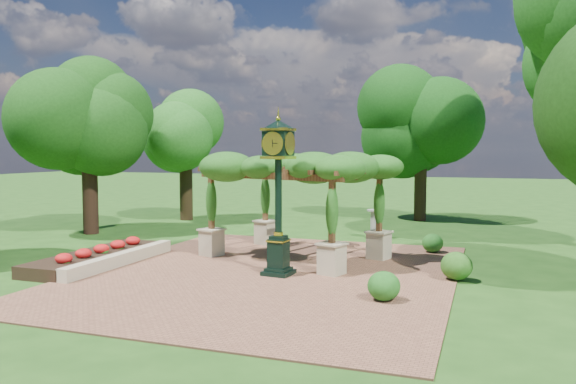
% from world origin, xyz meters
% --- Properties ---
extents(ground, '(120.00, 120.00, 0.00)m').
position_xyz_m(ground, '(0.00, 0.00, 0.00)').
color(ground, '#1E4714').
rests_on(ground, ground).
extents(brick_plaza, '(10.00, 12.00, 0.04)m').
position_xyz_m(brick_plaza, '(0.00, 1.00, 0.02)').
color(brick_plaza, brown).
rests_on(brick_plaza, ground).
extents(border_wall, '(0.35, 5.00, 0.40)m').
position_xyz_m(border_wall, '(-4.60, 0.50, 0.20)').
color(border_wall, '#C6B793').
rests_on(border_wall, ground).
extents(flower_bed, '(1.50, 5.00, 0.36)m').
position_xyz_m(flower_bed, '(-5.50, 0.50, 0.18)').
color(flower_bed, red).
rests_on(flower_bed, ground).
extents(pedestal_clock, '(0.93, 0.93, 4.33)m').
position_xyz_m(pedestal_clock, '(0.31, 0.84, 2.60)').
color(pedestal_clock, black).
rests_on(pedestal_clock, brick_plaza).
extents(pergola, '(6.10, 4.76, 3.37)m').
position_xyz_m(pergola, '(-0.12, 3.39, 2.77)').
color(pergola, '#BDB18D').
rests_on(pergola, brick_plaza).
extents(sundial, '(0.75, 0.75, 1.14)m').
position_xyz_m(sundial, '(1.55, 8.27, 0.50)').
color(sundial, gray).
rests_on(sundial, ground).
extents(shrub_front, '(0.92, 0.92, 0.67)m').
position_xyz_m(shrub_front, '(3.52, -0.85, 0.38)').
color(shrub_front, '#1E5A19').
rests_on(shrub_front, brick_plaza).
extents(shrub_mid, '(0.94, 0.94, 0.74)m').
position_xyz_m(shrub_mid, '(4.97, 1.85, 0.41)').
color(shrub_mid, '#265618').
rests_on(shrub_mid, brick_plaza).
extents(shrub_back, '(0.74, 0.74, 0.63)m').
position_xyz_m(shrub_back, '(4.00, 5.73, 0.35)').
color(shrub_back, '#23621C').
rests_on(shrub_back, brick_plaza).
extents(tree_west_near, '(4.13, 4.13, 7.76)m').
position_xyz_m(tree_west_near, '(-9.79, 5.57, 5.33)').
color(tree_west_near, black).
rests_on(tree_west_near, ground).
extents(tree_west_far, '(3.29, 3.29, 7.22)m').
position_xyz_m(tree_west_far, '(-8.41, 11.00, 4.93)').
color(tree_west_far, black).
rests_on(tree_west_far, ground).
extents(tree_north, '(3.98, 3.98, 6.70)m').
position_xyz_m(tree_north, '(2.59, 14.52, 4.61)').
color(tree_north, black).
rests_on(tree_north, ground).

